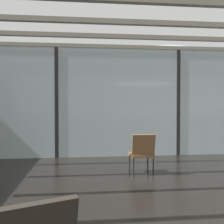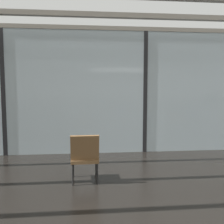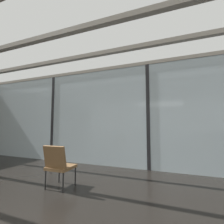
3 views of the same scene
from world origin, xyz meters
name	(u,v)px [view 1 (image 1 of 3)]	position (x,y,z in m)	size (l,w,h in m)	color
glass_curtain_wall	(178,103)	(0.00, 5.20, 1.54)	(14.00, 0.08, 3.08)	silver
window_mullion_0	(57,103)	(-3.50, 5.20, 1.54)	(0.10, 0.12, 3.08)	black
window_mullion_1	(178,103)	(0.00, 5.20, 1.54)	(0.10, 0.12, 3.08)	black
parked_airplane	(162,91)	(1.13, 10.44, 2.20)	(10.82, 4.40, 4.40)	silver
lounge_chair_4	(142,151)	(-1.53, 3.18, 0.49)	(0.50, 0.54, 0.87)	brown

